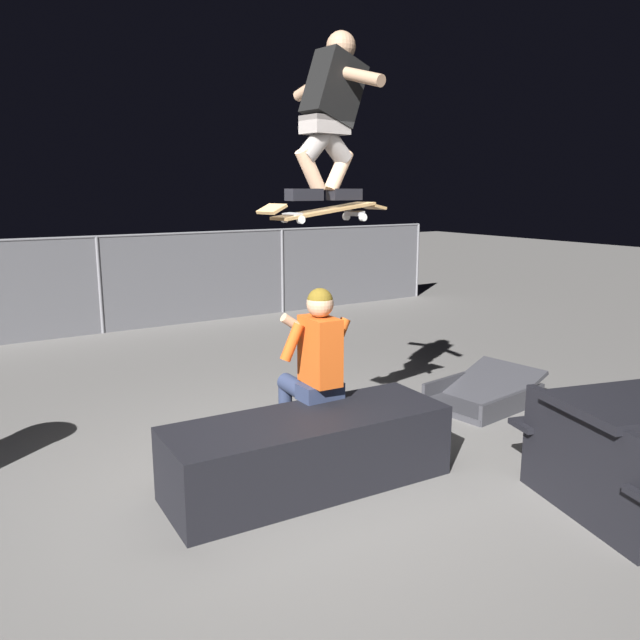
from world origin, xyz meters
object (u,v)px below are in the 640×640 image
at_px(skater_airborne, 331,108).
at_px(skateboard, 325,211).
at_px(person_sitting_on_ledge, 313,364).
at_px(kicker_ramp, 483,397).
at_px(ledge_box_main, 309,452).

bearing_deg(skater_airborne, skateboard, -173.53).
height_order(person_sitting_on_ledge, skater_airborne, skater_airborne).
distance_m(skater_airborne, kicker_ramp, 3.25).
relative_size(ledge_box_main, person_sitting_on_ledge, 1.47).
xyz_separation_m(ledge_box_main, skater_airborne, (0.33, 0.23, 2.33)).
bearing_deg(skateboard, kicker_ramp, 9.84).
bearing_deg(ledge_box_main, person_sitting_on_ledge, 54.28).
bearing_deg(skater_airborne, kicker_ramp, 9.94).
distance_m(person_sitting_on_ledge, kicker_ramp, 2.20).
relative_size(ledge_box_main, skater_airborne, 1.78).
xyz_separation_m(skateboard, skater_airborne, (0.06, 0.01, 0.69)).
bearing_deg(person_sitting_on_ledge, kicker_ramp, 5.38).
distance_m(person_sitting_on_ledge, skater_airborne, 1.84).
distance_m(person_sitting_on_ledge, skateboard, 1.15).
distance_m(skateboard, kicker_ramp, 2.80).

